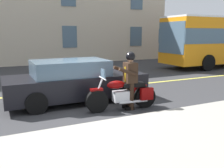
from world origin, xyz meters
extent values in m
plane|color=#333335|center=(0.00, 0.00, 0.00)|extent=(80.00, 80.00, 0.00)
cube|color=#9E998E|center=(0.00, 4.50, 0.07)|extent=(60.00, 5.00, 0.15)
cube|color=#E5DB4C|center=(0.00, -2.00, 0.01)|extent=(60.00, 0.16, 0.01)
cylinder|color=black|center=(0.22, 0.94, 0.33)|extent=(0.68, 0.26, 0.66)
cylinder|color=black|center=(-1.32, 1.10, 0.33)|extent=(0.68, 0.26, 0.66)
cube|color=silver|center=(-0.58, 1.02, 0.42)|extent=(0.58, 0.33, 0.32)
ellipsoid|color=#720505|center=(-0.38, 1.00, 0.78)|extent=(0.58, 0.33, 0.24)
cube|color=black|center=(-0.93, 1.06, 0.74)|extent=(0.72, 0.35, 0.12)
cube|color=#720505|center=(-1.25, 1.31, 0.48)|extent=(0.41, 0.16, 0.36)
cube|color=#720505|center=(-1.30, 0.87, 0.48)|extent=(0.41, 0.16, 0.36)
cylinder|color=silver|center=(0.20, 0.95, 0.60)|extent=(0.35, 0.08, 0.76)
cylinder|color=silver|center=(0.04, 0.96, 1.00)|extent=(0.09, 0.60, 0.04)
cube|color=#720505|center=(0.22, 0.94, 0.68)|extent=(0.37, 0.19, 0.06)
cylinder|color=silver|center=(-0.86, 1.21, 0.26)|extent=(0.90, 0.17, 0.08)
cube|color=slate|center=(0.02, 0.96, 1.12)|extent=(0.07, 0.32, 0.28)
cylinder|color=black|center=(-0.82, 1.17, 0.42)|extent=(0.14, 0.14, 0.84)
cube|color=black|center=(-0.76, 1.16, 0.05)|extent=(0.27, 0.13, 0.10)
cylinder|color=black|center=(-0.84, 0.93, 0.42)|extent=(0.14, 0.14, 0.84)
cube|color=black|center=(-0.78, 0.92, 0.05)|extent=(0.27, 0.13, 0.10)
cube|color=black|center=(-0.83, 1.05, 1.12)|extent=(0.36, 0.43, 0.60)
cube|color=#B28C14|center=(-0.67, 1.03, 1.08)|extent=(0.03, 0.07, 0.44)
cylinder|color=black|center=(-0.63, 1.25, 1.18)|extent=(0.56, 0.15, 0.28)
cylinder|color=black|center=(-0.67, 0.81, 1.18)|extent=(0.56, 0.15, 0.28)
sphere|color=tan|center=(-0.83, 1.05, 1.55)|extent=(0.22, 0.22, 0.22)
sphere|color=black|center=(-0.83, 1.05, 1.60)|extent=(0.28, 0.28, 0.28)
cube|color=slate|center=(-7.01, -4.85, 2.00)|extent=(0.06, 2.40, 1.90)
cylinder|color=black|center=(-8.91, -3.65, 0.50)|extent=(1.00, 0.30, 1.00)
cylinder|color=black|center=(-8.91, -6.05, 0.50)|extent=(1.00, 0.30, 1.00)
cube|color=black|center=(0.37, -0.52, 0.55)|extent=(4.60, 1.80, 0.70)
cube|color=slate|center=(0.57, -0.52, 1.10)|extent=(2.40, 1.60, 0.60)
cylinder|color=black|center=(-1.08, -1.37, 0.32)|extent=(0.64, 0.22, 0.64)
cylinder|color=black|center=(-1.08, 0.33, 0.32)|extent=(0.64, 0.22, 0.64)
cylinder|color=black|center=(1.82, -1.37, 0.32)|extent=(0.64, 0.22, 0.64)
cylinder|color=black|center=(1.82, 0.33, 0.32)|extent=(0.64, 0.22, 0.64)
cube|color=slate|center=(-8.20, -10.97, 2.00)|extent=(1.10, 0.06, 1.60)
cube|color=slate|center=(-2.43, -10.97, 2.00)|extent=(1.10, 0.06, 1.60)
camera|label=1|loc=(2.77, 7.34, 2.26)|focal=39.48mm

